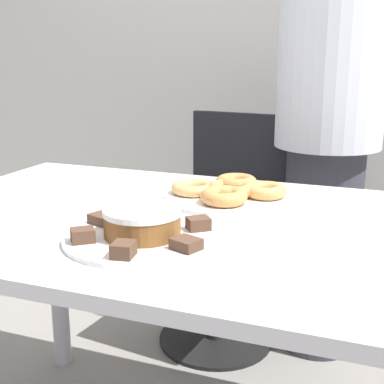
{
  "coord_description": "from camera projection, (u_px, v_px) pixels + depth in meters",
  "views": [
    {
      "loc": [
        0.4,
        -1.09,
        1.1
      ],
      "look_at": [
        -0.02,
        0.01,
        0.79
      ],
      "focal_mm": 50.0,
      "sensor_mm": 36.0,
      "label": 1
    }
  ],
  "objects": [
    {
      "name": "donut_4",
      "position": [
        265.0,
        190.0,
        1.37
      ],
      "size": [
        0.11,
        0.11,
        0.03
      ],
      "color": "tan",
      "rests_on": "plate_donuts"
    },
    {
      "name": "lamington_4",
      "position": [
        186.0,
        244.0,
        1.0
      ],
      "size": [
        0.06,
        0.06,
        0.02
      ],
      "rotation": [
        0.0,
        0.0,
        5.92
      ],
      "color": "#513828",
      "rests_on": "plate_cake"
    },
    {
      "name": "person_standing",
      "position": [
        328.0,
        132.0,
        1.88
      ],
      "size": [
        0.37,
        0.37,
        1.58
      ],
      "color": "#383842",
      "rests_on": "ground_plane"
    },
    {
      "name": "frosted_cake",
      "position": [
        142.0,
        222.0,
        1.07
      ],
      "size": [
        0.16,
        0.16,
        0.06
      ],
      "color": "brown",
      "rests_on": "plate_cake"
    },
    {
      "name": "donut_0",
      "position": [
        231.0,
        189.0,
        1.38
      ],
      "size": [
        0.12,
        0.12,
        0.03
      ],
      "color": "#D18E4C",
      "rests_on": "plate_donuts"
    },
    {
      "name": "donut_2",
      "position": [
        194.0,
        188.0,
        1.4
      ],
      "size": [
        0.12,
        0.12,
        0.03
      ],
      "color": "#E5AD66",
      "rests_on": "plate_donuts"
    },
    {
      "name": "lamington_3",
      "position": [
        123.0,
        250.0,
        0.96
      ],
      "size": [
        0.05,
        0.05,
        0.03
      ],
      "rotation": [
        0.0,
        0.0,
        4.87
      ],
      "color": "#513828",
      "rests_on": "plate_cake"
    },
    {
      "name": "wall_back",
      "position": [
        314.0,
        7.0,
        2.45
      ],
      "size": [
        8.0,
        0.05,
        2.6
      ],
      "color": "beige",
      "rests_on": "ground_plane"
    },
    {
      "name": "lamington_0",
      "position": [
        158.0,
        213.0,
        1.19
      ],
      "size": [
        0.05,
        0.06,
        0.02
      ],
      "rotation": [
        0.0,
        0.0,
        1.73
      ],
      "color": "brown",
      "rests_on": "plate_cake"
    },
    {
      "name": "plate_donuts",
      "position": [
        231.0,
        197.0,
        1.38
      ],
      "size": [
        0.34,
        0.34,
        0.01
      ],
      "color": "white",
      "rests_on": "table"
    },
    {
      "name": "table",
      "position": [
        198.0,
        258.0,
        1.24
      ],
      "size": [
        1.44,
        0.86,
        0.73
      ],
      "color": "silver",
      "rests_on": "ground_plane"
    },
    {
      "name": "lamington_5",
      "position": [
        198.0,
        223.0,
        1.11
      ],
      "size": [
        0.06,
        0.06,
        0.03
      ],
      "rotation": [
        0.0,
        0.0,
        6.97
      ],
      "color": "#513828",
      "rests_on": "plate_cake"
    },
    {
      "name": "lamington_1",
      "position": [
        105.0,
        219.0,
        1.15
      ],
      "size": [
        0.07,
        0.07,
        0.02
      ],
      "rotation": [
        0.0,
        0.0,
        2.78
      ],
      "color": "#513828",
      "rests_on": "plate_cake"
    },
    {
      "name": "plate_cake",
      "position": [
        143.0,
        238.0,
        1.08
      ],
      "size": [
        0.32,
        0.32,
        0.01
      ],
      "color": "white",
      "rests_on": "table"
    },
    {
      "name": "office_chair_left",
      "position": [
        223.0,
        237.0,
        2.05
      ],
      "size": [
        0.49,
        0.49,
        0.87
      ],
      "rotation": [
        0.0,
        0.0,
        -0.12
      ],
      "color": "black",
      "rests_on": "ground_plane"
    },
    {
      "name": "lamington_2",
      "position": [
        83.0,
        235.0,
        1.04
      ],
      "size": [
        0.06,
        0.06,
        0.03
      ],
      "rotation": [
        0.0,
        0.0,
        3.83
      ],
      "color": "#513828",
      "rests_on": "plate_cake"
    },
    {
      "name": "donut_1",
      "position": [
        236.0,
        183.0,
        1.44
      ],
      "size": [
        0.11,
        0.11,
        0.04
      ],
      "color": "#C68447",
      "rests_on": "plate_donuts"
    },
    {
      "name": "donut_3",
      "position": [
        224.0,
        196.0,
        1.31
      ],
      "size": [
        0.12,
        0.12,
        0.04
      ],
      "color": "#D18E4C",
      "rests_on": "plate_donuts"
    }
  ]
}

